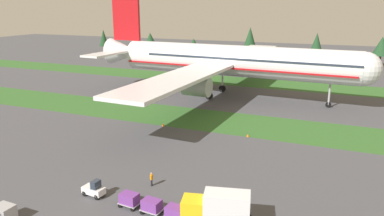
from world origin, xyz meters
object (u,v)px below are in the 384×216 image
ground_crew_marshaller (152,179)px  taxiway_marker_1 (163,124)px  uld_container_1 (4,213)px  cargo_dolly_lead (129,199)px  baggage_tug (94,189)px  catering_truck (217,207)px  airliner (226,60)px  taxiway_marker_0 (248,135)px  cargo_dolly_third (175,212)px  cargo_dolly_second (152,205)px

ground_crew_marshaller → taxiway_marker_1: 23.20m
uld_container_1 → cargo_dolly_lead: bearing=35.0°
baggage_tug → uld_container_1: (-5.28, -7.68, 0.01)m
catering_truck → taxiway_marker_1: bearing=23.1°
ground_crew_marshaller → taxiway_marker_1: (-9.15, 21.31, -0.66)m
taxiway_marker_1 → airliner: bearing=82.1°
taxiway_marker_0 → cargo_dolly_third: bearing=-91.3°
airliner → uld_container_1: 60.51m
cargo_dolly_lead → catering_truck: 10.01m
cargo_dolly_lead → cargo_dolly_third: (5.77, -0.56, 0.00)m
airliner → uld_container_1: airliner is taller
airliner → cargo_dolly_lead: airliner is taller
airliner → baggage_tug: airliner is taller
cargo_dolly_lead → cargo_dolly_second: 2.90m
cargo_dolly_second → uld_container_1: bearing=123.3°
uld_container_1 → taxiway_marker_1: bearing=88.2°
taxiway_marker_1 → uld_container_1: bearing=-91.8°
ground_crew_marshaller → taxiway_marker_0: size_ratio=3.79×
cargo_dolly_second → taxiway_marker_1: (-12.13, 26.79, -0.63)m
cargo_dolly_lead → taxiway_marker_1: (-9.25, 26.51, -0.63)m
airliner → cargo_dolly_second: bearing=11.8°
taxiway_marker_1 → catering_truck: bearing=-53.8°
baggage_tug → cargo_dolly_third: size_ratio=1.16×
baggage_tug → cargo_dolly_second: baggage_tug is taller
airliner → taxiway_marker_1: size_ratio=140.37×
cargo_dolly_second → ground_crew_marshaller: size_ratio=1.34×
cargo_dolly_second → taxiway_marker_0: size_ratio=5.08×
cargo_dolly_lead → catering_truck: catering_truck is taller
baggage_tug → taxiway_marker_0: bearing=-17.9°
cargo_dolly_second → catering_truck: catering_truck is taller
cargo_dolly_lead → taxiway_marker_1: 28.09m
airliner → cargo_dolly_third: bearing=14.8°
catering_truck → ground_crew_marshaller: 11.23m
cargo_dolly_third → ground_crew_marshaller: 8.23m
ground_crew_marshaller → uld_container_1: 16.05m
cargo_dolly_lead → taxiway_marker_0: size_ratio=5.08×
ground_crew_marshaller → cargo_dolly_second: bearing=-174.4°
airliner → ground_crew_marshaller: size_ratio=46.85×
cargo_dolly_third → taxiway_marker_0: bearing=4.2°
taxiway_marker_1 → ground_crew_marshaller: bearing=-66.8°
airliner → taxiway_marker_0: airliner is taller
airliner → cargo_dolly_second: 54.14m
cargo_dolly_third → uld_container_1: 17.37m
cargo_dolly_second → uld_container_1: (-13.16, -6.92, -0.09)m
catering_truck → uld_container_1: 21.61m
airliner → taxiway_marker_0: (12.03, -25.84, -8.56)m
catering_truck → uld_container_1: size_ratio=3.65×
cargo_dolly_lead → cargo_dolly_second: size_ratio=1.00×
cargo_dolly_second → cargo_dolly_third: size_ratio=1.00×
cargo_dolly_second → baggage_tug: bearing=90.0°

